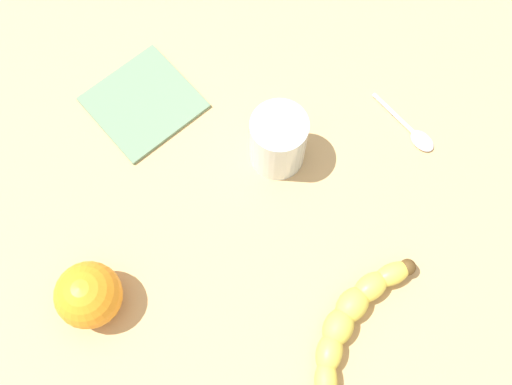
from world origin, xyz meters
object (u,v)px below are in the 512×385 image
at_px(orange_fruit, 89,295).
at_px(teaspoon, 419,137).
at_px(banana, 352,320).
at_px(smoothie_glass, 278,141).

bearing_deg(orange_fruit, teaspoon, -132.06).
xyz_separation_m(banana, smoothie_glass, (0.16, -0.18, 0.03)).
bearing_deg(banana, teaspoon, -168.70).
bearing_deg(orange_fruit, banana, -164.78).
xyz_separation_m(banana, teaspoon, (-0.02, -0.27, -0.01)).
height_order(smoothie_glass, orange_fruit, smoothie_glass).
bearing_deg(teaspoon, orange_fruit, -102.24).
bearing_deg(smoothie_glass, banana, 130.96).
bearing_deg(smoothie_glass, orange_fruit, 61.15).
relative_size(banana, teaspoon, 1.94).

